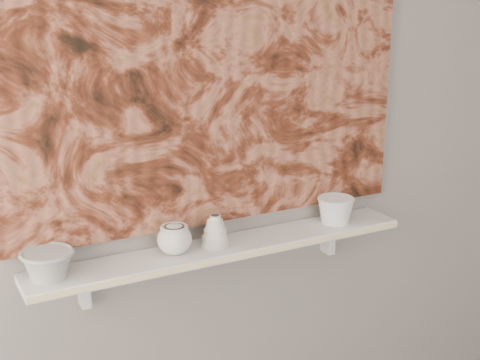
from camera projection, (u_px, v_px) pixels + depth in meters
wall_back at (212, 122)px, 2.31m from camera, size 3.60×0.00×3.60m
shelf at (225, 248)px, 2.35m from camera, size 1.40×0.18×0.03m
shelf_stripe at (237, 257)px, 2.27m from camera, size 1.40×0.01×0.02m
bracket_left at (84, 289)px, 2.20m from camera, size 0.03×0.06×0.12m
bracket_right at (328, 238)px, 2.64m from camera, size 0.03×0.06×0.12m
painting at (213, 67)px, 2.24m from camera, size 1.50×0.02×1.10m
house_motif at (322, 143)px, 2.52m from camera, size 0.09×0.00×0.08m
bowl_grey at (48, 264)px, 2.05m from camera, size 0.21×0.21×0.10m
cup_cream at (175, 239)px, 2.24m from camera, size 0.14×0.14×0.11m
bell_vessel at (215, 231)px, 2.31m from camera, size 0.12×0.12×0.11m
bowl_white at (335, 210)px, 2.54m from camera, size 0.17×0.17×0.10m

